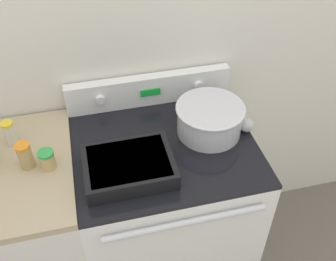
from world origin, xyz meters
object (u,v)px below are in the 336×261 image
at_px(casserole_dish, 129,166).
at_px(mixing_bowl, 210,118).
at_px(spice_jar_green_cap, 47,160).
at_px(spice_jar_orange_cap, 25,155).
at_px(ladle, 244,121).
at_px(spice_jar_yellow_cap, 10,133).

bearing_deg(casserole_dish, mixing_bowl, 22.94).
relative_size(spice_jar_green_cap, spice_jar_orange_cap, 0.72).
distance_m(mixing_bowl, spice_jar_orange_cap, 0.74).
height_order(ladle, spice_jar_yellow_cap, spice_jar_yellow_cap).
xyz_separation_m(ladle, spice_jar_yellow_cap, (-0.96, 0.11, 0.04)).
xyz_separation_m(mixing_bowl, spice_jar_yellow_cap, (-0.80, 0.11, -0.01)).
xyz_separation_m(ladle, spice_jar_green_cap, (-0.82, -0.06, 0.03)).
bearing_deg(spice_jar_orange_cap, spice_jar_yellow_cap, 113.43).
bearing_deg(casserole_dish, spice_jar_orange_cap, 162.31).
bearing_deg(spice_jar_green_cap, spice_jar_orange_cap, 161.78).
height_order(mixing_bowl, casserole_dish, mixing_bowl).
xyz_separation_m(casserole_dish, spice_jar_yellow_cap, (-0.44, 0.26, 0.03)).
height_order(spice_jar_green_cap, spice_jar_orange_cap, spice_jar_orange_cap).
distance_m(casserole_dish, spice_jar_orange_cap, 0.39).
distance_m(ladle, spice_jar_yellow_cap, 0.97).
bearing_deg(spice_jar_yellow_cap, mixing_bowl, -7.67).
bearing_deg(spice_jar_orange_cap, ladle, 2.15).
relative_size(casserole_dish, ladle, 1.02).
bearing_deg(spice_jar_green_cap, casserole_dish, -17.55).
bearing_deg(spice_jar_green_cap, spice_jar_yellow_cap, 129.49).
bearing_deg(spice_jar_orange_cap, mixing_bowl, 2.83).
height_order(ladle, spice_jar_green_cap, spice_jar_green_cap).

